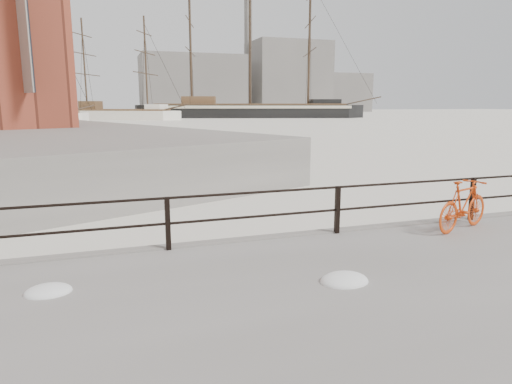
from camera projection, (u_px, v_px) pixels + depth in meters
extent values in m
plane|color=white|center=(464.00, 233.00, 10.86)|extent=(400.00, 400.00, 0.00)
imported|color=#CE3E0D|center=(463.00, 205.00, 9.70)|extent=(1.80, 0.84, 1.09)
ellipsoid|color=white|center=(345.00, 273.00, 6.93)|extent=(0.77, 0.60, 0.27)
ellipsoid|color=white|center=(48.00, 285.00, 6.53)|extent=(0.66, 0.52, 0.24)
cube|color=gray|center=(192.00, 85.00, 145.72)|extent=(32.00, 18.00, 18.00)
cube|color=gray|center=(288.00, 78.00, 160.68)|extent=(26.00, 20.00, 24.00)
cube|color=gray|center=(338.00, 93.00, 173.44)|extent=(20.00, 16.00, 14.00)
cylinder|color=gray|center=(248.00, 48.00, 159.39)|extent=(2.80, 2.80, 44.00)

